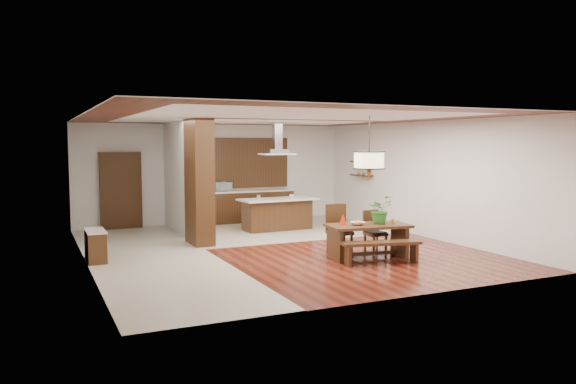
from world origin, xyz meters
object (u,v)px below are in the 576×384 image
dining_chair_left (340,230)px  microwave (224,186)px  dining_bench (381,253)px  range_hood (277,138)px  dining_chair_right (376,232)px  fruit_bowl (358,223)px  pendant_lantern (369,148)px  kitchen_island (277,214)px  island_cup (291,196)px  foliage_plant (380,209)px  hallway_console (96,246)px  dining_table (368,233)px

dining_chair_left → microwave: (-0.76, 5.44, 0.56)m
dining_bench → range_hood: (-0.11, 4.77, 2.24)m
dining_chair_right → fruit_bowl: size_ratio=3.26×
dining_chair_right → pendant_lantern: 1.91m
dining_chair_right → fruit_bowl: bearing=-151.9°
kitchen_island → island_cup: size_ratio=17.25×
foliage_plant → kitchen_island: foliage_plant is taller
foliage_plant → hallway_console: bearing=160.1°
pendant_lantern → foliage_plant: size_ratio=2.26×
island_cup → kitchen_island: bearing=168.3°
hallway_console → range_hood: (4.90, 2.21, 2.15)m
hallway_console → microwave: 5.72m
kitchen_island → foliage_plant: bearing=-85.8°
pendant_lantern → dining_table: bearing=90.0°
pendant_lantern → microwave: (-1.10, 6.00, -1.16)m
dining_bench → dining_chair_left: 1.22m
fruit_bowl → kitchen_island: size_ratio=0.13×
dining_chair_right → island_cup: size_ratio=7.29×
hallway_console → dining_bench: 5.63m
pendant_lantern → range_hood: same height
foliage_plant → island_cup: size_ratio=4.71×
kitchen_island → dining_bench: bearing=-91.1°
fruit_bowl → microwave: size_ratio=0.58×
pendant_lantern → kitchen_island: pendant_lantern is taller
hallway_console → fruit_bowl: size_ratio=3.20×
dining_table → dining_bench: size_ratio=1.12×
hallway_console → foliage_plant: 5.77m
microwave → island_cup: bearing=-43.7°
kitchen_island → dining_chair_left: bearing=-94.9°
pendant_lantern → microwave: 6.21m
dining_chair_right → foliage_plant: bearing=-116.7°
fruit_bowl → kitchen_island: (0.06, 4.17, -0.29)m
hallway_console → dining_bench: hallway_console is taller
range_hood → dining_chair_left: bearing=-92.4°
island_cup → dining_chair_right: bearing=-85.5°
pendant_lantern → dining_chair_right: bearing=43.2°
hallway_console → microwave: bearing=45.2°
kitchen_island → hallway_console: bearing=-158.3°
foliage_plant → microwave: bearing=103.1°
foliage_plant → dining_chair_right: bearing=66.5°
dining_chair_right → fruit_bowl: (-0.73, -0.44, 0.28)m
hallway_console → pendant_lantern: 5.79m
fruit_bowl → microwave: (-0.85, 5.99, 0.36)m
dining_table → fruit_bowl: 0.33m
fruit_bowl → kitchen_island: 4.18m
hallway_console → kitchen_island: 5.37m
dining_chair_right → dining_table: bearing=-139.9°
microwave → dining_table: bearing=-67.5°
dining_bench → dining_chair_right: 1.21m
dining_chair_left → pendant_lantern: size_ratio=0.80×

